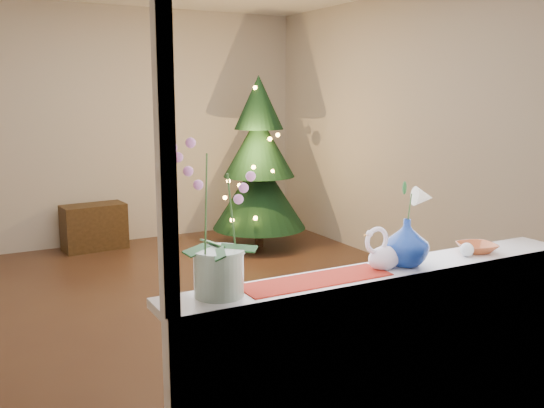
% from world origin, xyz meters
% --- Properties ---
extents(ground, '(5.00, 5.00, 0.00)m').
position_xyz_m(ground, '(0.00, 0.00, 0.00)').
color(ground, '#3D2419').
rests_on(ground, ground).
extents(wall_back, '(4.50, 0.10, 2.70)m').
position_xyz_m(wall_back, '(0.00, 2.50, 1.35)').
color(wall_back, '#BCB3A4').
rests_on(wall_back, ground).
extents(wall_front, '(4.50, 0.10, 2.70)m').
position_xyz_m(wall_front, '(0.00, -2.50, 1.35)').
color(wall_front, '#BCB3A4').
rests_on(wall_front, ground).
extents(wall_right, '(0.10, 5.00, 2.70)m').
position_xyz_m(wall_right, '(2.25, 0.00, 1.35)').
color(wall_right, '#BCB3A4').
rests_on(wall_right, ground).
extents(window_apron, '(2.20, 0.08, 0.88)m').
position_xyz_m(window_apron, '(0.00, -2.46, 0.44)').
color(window_apron, white).
rests_on(window_apron, ground).
extents(windowsill, '(2.20, 0.26, 0.04)m').
position_xyz_m(windowsill, '(0.00, -2.37, 0.90)').
color(windowsill, white).
rests_on(windowsill, window_apron).
extents(window_frame, '(2.22, 0.06, 1.60)m').
position_xyz_m(window_frame, '(0.00, -2.47, 1.70)').
color(window_frame, white).
rests_on(window_frame, windowsill).
extents(runner, '(0.70, 0.20, 0.01)m').
position_xyz_m(runner, '(-0.38, -2.37, 0.92)').
color(runner, maroon).
rests_on(runner, windowsill).
extents(orchid_pot, '(0.24, 0.24, 0.64)m').
position_xyz_m(orchid_pot, '(-0.83, -2.35, 1.24)').
color(orchid_pot, white).
rests_on(orchid_pot, windowsill).
extents(swan, '(0.24, 0.13, 0.20)m').
position_xyz_m(swan, '(-0.01, -2.37, 1.02)').
color(swan, silver).
rests_on(swan, windowsill).
extents(blue_vase, '(0.31, 0.31, 0.26)m').
position_xyz_m(blue_vase, '(0.12, -2.37, 1.05)').
color(blue_vase, navy).
rests_on(blue_vase, windowsill).
extents(lily, '(0.14, 0.08, 0.19)m').
position_xyz_m(lily, '(0.12, -2.37, 1.28)').
color(lily, silver).
rests_on(lily, blue_vase).
extents(paperweight, '(0.08, 0.08, 0.07)m').
position_xyz_m(paperweight, '(0.50, -2.40, 0.96)').
color(paperweight, silver).
rests_on(paperweight, windowsill).
extents(amber_dish, '(0.20, 0.20, 0.04)m').
position_xyz_m(amber_dish, '(0.61, -2.36, 0.94)').
color(amber_dish, '#A44A25').
rests_on(amber_dish, windowsill).
extents(xmas_tree, '(1.37, 1.37, 1.92)m').
position_xyz_m(xmas_tree, '(1.32, 1.48, 0.96)').
color(xmas_tree, black).
rests_on(xmas_tree, ground).
extents(side_table, '(0.71, 0.39, 0.51)m').
position_xyz_m(side_table, '(-0.36, 2.25, 0.26)').
color(side_table, black).
rests_on(side_table, ground).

